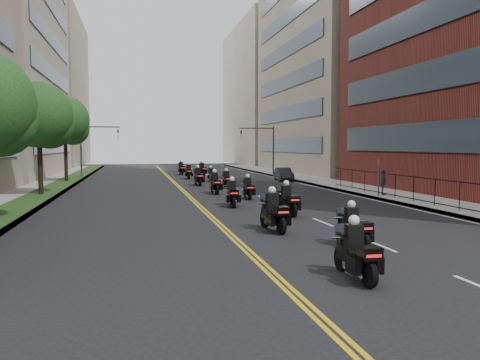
% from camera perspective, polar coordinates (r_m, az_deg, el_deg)
% --- Properties ---
extents(ground, '(160.00, 160.00, 0.00)m').
position_cam_1_polar(ground, '(11.24, 14.77, -13.72)').
color(ground, black).
rests_on(ground, ground).
extents(sidewalk_right, '(4.00, 90.00, 0.15)m').
position_cam_1_polar(sidewalk_right, '(38.58, 13.51, -0.89)').
color(sidewalk_right, gray).
rests_on(sidewalk_right, ground).
extents(sidewalk_left, '(4.00, 90.00, 0.15)m').
position_cam_1_polar(sidewalk_left, '(35.34, -24.06, -1.60)').
color(sidewalk_left, gray).
rests_on(sidewalk_left, ground).
extents(grass_strip, '(2.00, 90.00, 0.04)m').
position_cam_1_polar(grass_strip, '(35.18, -22.79, -1.43)').
color(grass_strip, '#173B15').
rests_on(grass_strip, sidewalk_left).
extents(building_right_tan, '(15.11, 28.00, 30.00)m').
position_cam_1_polar(building_right_tan, '(64.32, 12.25, 14.49)').
color(building_right_tan, gray).
rests_on(building_right_tan, ground).
extents(building_right_far, '(15.00, 28.00, 26.00)m').
position_cam_1_polar(building_right_far, '(91.89, 4.22, 10.19)').
color(building_right_far, gray).
rests_on(building_right_far, ground).
extents(building_left_far, '(16.00, 28.00, 26.00)m').
position_cam_1_polar(building_left_far, '(89.63, -23.91, 9.99)').
color(building_left_far, gray).
rests_on(building_left_far, ground).
extents(iron_fence, '(0.05, 28.00, 1.50)m').
position_cam_1_polar(iron_fence, '(26.89, 23.89, -1.54)').
color(iron_fence, black).
rests_on(iron_fence, sidewalk_right).
extents(street_trees, '(4.40, 38.40, 7.98)m').
position_cam_1_polar(street_trees, '(28.78, -25.02, 7.21)').
color(street_trees, '#301D15').
rests_on(street_trees, ground).
extents(traffic_signal_right, '(4.09, 0.20, 5.60)m').
position_cam_1_polar(traffic_signal_right, '(53.48, 3.10, 4.50)').
color(traffic_signal_right, '#3F3F44').
rests_on(traffic_signal_right, ground).
extents(traffic_signal_left, '(4.09, 0.20, 5.60)m').
position_cam_1_polar(traffic_signal_left, '(51.68, -17.77, 4.31)').
color(traffic_signal_left, '#3F3F44').
rests_on(traffic_signal_left, ground).
extents(motorcycle_0, '(0.51, 2.24, 1.66)m').
position_cam_1_polar(motorcycle_0, '(12.47, 13.95, -8.80)').
color(motorcycle_0, black).
rests_on(motorcycle_0, ground).
extents(motorcycle_1, '(0.55, 2.15, 1.59)m').
position_cam_1_polar(motorcycle_1, '(16.28, 13.62, -5.83)').
color(motorcycle_1, black).
rests_on(motorcycle_1, ground).
extents(motorcycle_2, '(0.69, 2.43, 1.80)m').
position_cam_1_polar(motorcycle_2, '(18.84, 4.10, -4.11)').
color(motorcycle_2, black).
rests_on(motorcycle_2, ground).
extents(motorcycle_3, '(0.63, 2.34, 1.73)m').
position_cam_1_polar(motorcycle_3, '(23.18, 5.78, -2.62)').
color(motorcycle_3, black).
rests_on(motorcycle_3, ground).
extents(motorcycle_4, '(0.61, 2.29, 1.69)m').
position_cam_1_polar(motorcycle_4, '(26.39, -0.95, -1.80)').
color(motorcycle_4, black).
rests_on(motorcycle_4, ground).
extents(motorcycle_5, '(0.54, 2.18, 1.61)m').
position_cam_1_polar(motorcycle_5, '(30.14, 0.97, -1.11)').
color(motorcycle_5, black).
rests_on(motorcycle_5, ground).
extents(motorcycle_6, '(0.55, 2.39, 1.76)m').
position_cam_1_polar(motorcycle_6, '(33.40, -3.08, -0.49)').
color(motorcycle_6, black).
rests_on(motorcycle_6, ground).
extents(motorcycle_7, '(0.51, 2.17, 1.60)m').
position_cam_1_polar(motorcycle_7, '(37.81, -1.65, -0.03)').
color(motorcycle_7, black).
rests_on(motorcycle_7, ground).
extents(motorcycle_8, '(0.63, 2.40, 1.77)m').
position_cam_1_polar(motorcycle_8, '(40.43, -5.13, 0.32)').
color(motorcycle_8, black).
rests_on(motorcycle_8, ground).
extents(motorcycle_9, '(0.51, 2.07, 1.52)m').
position_cam_1_polar(motorcycle_9, '(44.36, -3.59, 0.55)').
color(motorcycle_9, black).
rests_on(motorcycle_9, ground).
extents(motorcycle_10, '(0.54, 2.32, 1.71)m').
position_cam_1_polar(motorcycle_10, '(48.40, -6.28, 0.93)').
color(motorcycle_10, black).
rests_on(motorcycle_10, ground).
extents(motorcycle_11, '(0.70, 2.37, 1.75)m').
position_cam_1_polar(motorcycle_11, '(52.52, -4.66, 1.21)').
color(motorcycle_11, black).
rests_on(motorcycle_11, ground).
extents(motorcycle_12, '(0.64, 2.38, 1.76)m').
position_cam_1_polar(motorcycle_12, '(55.22, -7.17, 1.34)').
color(motorcycle_12, black).
rests_on(motorcycle_12, ground).
extents(parked_sedan, '(1.76, 3.97, 1.27)m').
position_cam_1_polar(parked_sedan, '(45.85, 5.33, 0.70)').
color(parked_sedan, black).
rests_on(parked_sedan, ground).
extents(pedestrian_c, '(0.85, 1.08, 1.71)m').
position_cam_1_polar(pedestrian_c, '(32.67, 17.07, -0.23)').
color(pedestrian_c, '#47474F').
rests_on(pedestrian_c, sidewalk_right).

